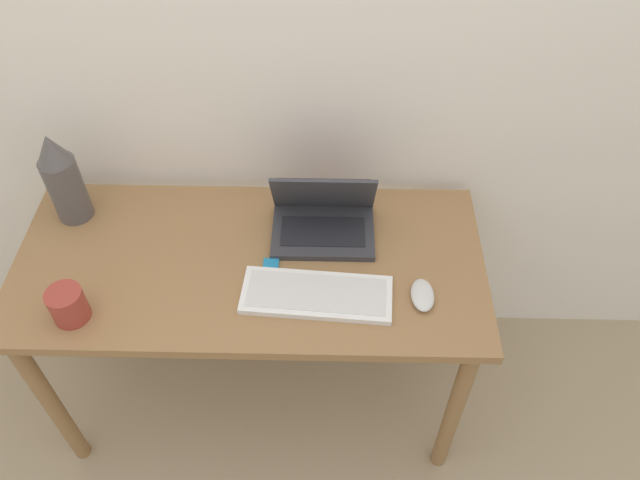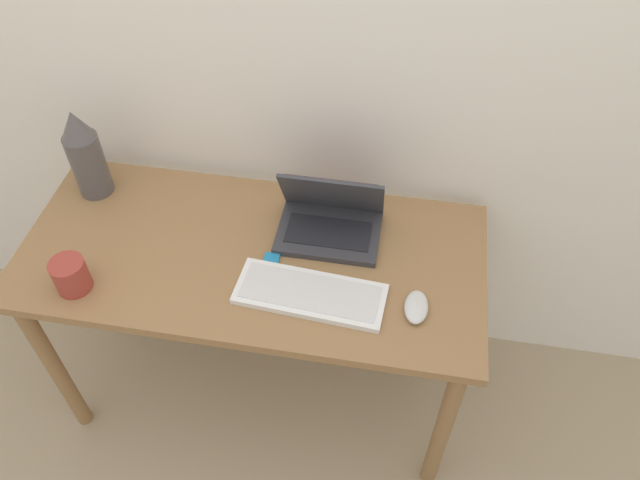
{
  "view_description": "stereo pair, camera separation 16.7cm",
  "coord_description": "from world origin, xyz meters",
  "px_view_note": "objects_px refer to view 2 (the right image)",
  "views": [
    {
      "loc": [
        0.22,
        -0.83,
        2.08
      ],
      "look_at": [
        0.2,
        0.29,
        0.84
      ],
      "focal_mm": 35.0,
      "sensor_mm": 36.0,
      "label": 1
    },
    {
      "loc": [
        0.39,
        -0.81,
        2.08
      ],
      "look_at": [
        0.2,
        0.29,
        0.84
      ],
      "focal_mm": 35.0,
      "sensor_mm": 36.0,
      "label": 2
    }
  ],
  "objects_px": {
    "laptop": "(330,219)",
    "keyboard": "(310,294)",
    "vase": "(85,154)",
    "mp3_player": "(271,261)",
    "mouse": "(416,307)",
    "mug": "(71,275)"
  },
  "relations": [
    {
      "from": "keyboard",
      "to": "mouse",
      "type": "bearing_deg",
      "value": 0.3
    },
    {
      "from": "vase",
      "to": "mp3_player",
      "type": "relative_size",
      "value": 5.12
    },
    {
      "from": "mouse",
      "to": "mug",
      "type": "relative_size",
      "value": 1.12
    },
    {
      "from": "laptop",
      "to": "vase",
      "type": "height_order",
      "value": "vase"
    },
    {
      "from": "mouse",
      "to": "mp3_player",
      "type": "bearing_deg",
      "value": 166.78
    },
    {
      "from": "mug",
      "to": "mouse",
      "type": "bearing_deg",
      "value": 4.8
    },
    {
      "from": "keyboard",
      "to": "mp3_player",
      "type": "distance_m",
      "value": 0.16
    },
    {
      "from": "mug",
      "to": "mp3_player",
      "type": "bearing_deg",
      "value": 19.03
    },
    {
      "from": "laptop",
      "to": "keyboard",
      "type": "relative_size",
      "value": 0.72
    },
    {
      "from": "keyboard",
      "to": "mouse",
      "type": "relative_size",
      "value": 3.78
    },
    {
      "from": "laptop",
      "to": "mug",
      "type": "relative_size",
      "value": 3.04
    },
    {
      "from": "keyboard",
      "to": "mouse",
      "type": "distance_m",
      "value": 0.28
    },
    {
      "from": "mouse",
      "to": "mp3_player",
      "type": "xyz_separation_m",
      "value": [
        -0.41,
        0.1,
        -0.01
      ]
    },
    {
      "from": "mp3_player",
      "to": "mug",
      "type": "bearing_deg",
      "value": -160.97
    },
    {
      "from": "vase",
      "to": "mug",
      "type": "distance_m",
      "value": 0.4
    },
    {
      "from": "laptop",
      "to": "keyboard",
      "type": "bearing_deg",
      "value": -92.98
    },
    {
      "from": "laptop",
      "to": "mouse",
      "type": "relative_size",
      "value": 2.73
    },
    {
      "from": "laptop",
      "to": "keyboard",
      "type": "xyz_separation_m",
      "value": [
        -0.01,
        -0.25,
        -0.04
      ]
    },
    {
      "from": "keyboard",
      "to": "vase",
      "type": "xyz_separation_m",
      "value": [
        -0.73,
        0.3,
        0.14
      ]
    },
    {
      "from": "vase",
      "to": "laptop",
      "type": "bearing_deg",
      "value": -3.59
    },
    {
      "from": "vase",
      "to": "mp3_player",
      "type": "bearing_deg",
      "value": -18.29
    },
    {
      "from": "laptop",
      "to": "mp3_player",
      "type": "distance_m",
      "value": 0.21
    }
  ]
}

